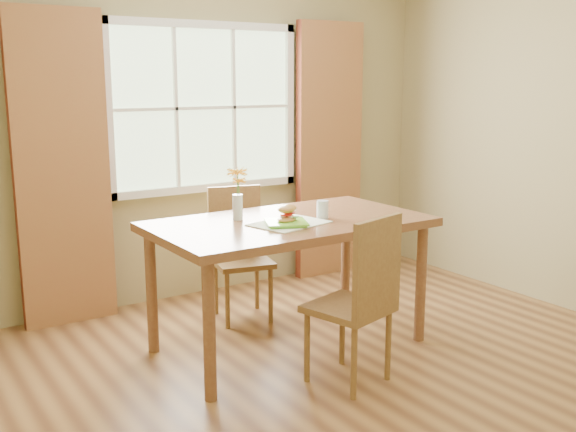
# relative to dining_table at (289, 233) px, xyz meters

# --- Properties ---
(room) EXTENTS (4.24, 3.84, 2.74)m
(room) POSITION_rel_dining_table_xyz_m (0.08, -0.54, 0.59)
(room) COLOR olive
(room) RESTS_ON ground
(window) EXTENTS (1.62, 0.06, 1.32)m
(window) POSITION_rel_dining_table_xyz_m (0.08, 1.33, 0.74)
(window) COLOR #A6C292
(window) RESTS_ON room
(curtain_left) EXTENTS (0.65, 0.08, 2.20)m
(curtain_left) POSITION_rel_dining_table_xyz_m (-1.07, 1.24, 0.34)
(curtain_left) COLOR maroon
(curtain_left) RESTS_ON room
(curtain_right) EXTENTS (0.65, 0.08, 2.20)m
(curtain_right) POSITION_rel_dining_table_xyz_m (1.23, 1.24, 0.34)
(curtain_right) COLOR maroon
(curtain_right) RESTS_ON room
(dining_table) EXTENTS (1.74, 0.99, 0.85)m
(dining_table) POSITION_rel_dining_table_xyz_m (0.00, 0.00, 0.00)
(dining_table) COLOR brown
(dining_table) RESTS_ON room
(chair_near) EXTENTS (0.51, 0.51, 0.99)m
(chair_near) POSITION_rel_dining_table_xyz_m (0.02, -0.70, -0.22)
(chair_near) COLOR brown
(chair_near) RESTS_ON room
(chair_far) EXTENTS (0.47, 0.47, 0.95)m
(chair_far) POSITION_rel_dining_table_xyz_m (0.02, 0.70, -0.24)
(chair_far) COLOR brown
(chair_far) RESTS_ON room
(placemat) EXTENTS (0.52, 0.43, 0.01)m
(placemat) POSITION_rel_dining_table_xyz_m (-0.06, -0.10, 0.09)
(placemat) COLOR beige
(placemat) RESTS_ON dining_table
(plate) EXTENTS (0.32, 0.32, 0.01)m
(plate) POSITION_rel_dining_table_xyz_m (-0.11, -0.13, 0.10)
(plate) COLOR #75D836
(plate) RESTS_ON placemat
(croissant_sandwich) EXTENTS (0.17, 0.15, 0.11)m
(croissant_sandwich) POSITION_rel_dining_table_xyz_m (-0.10, -0.12, 0.16)
(croissant_sandwich) COLOR #CA8F44
(croissant_sandwich) RESTS_ON plate
(water_glass) EXTENTS (0.08, 0.08, 0.11)m
(water_glass) POSITION_rel_dining_table_xyz_m (0.21, -0.07, 0.14)
(water_glass) COLOR silver
(water_glass) RESTS_ON dining_table
(flower_vase) EXTENTS (0.14, 0.14, 0.33)m
(flower_vase) POSITION_rel_dining_table_xyz_m (-0.27, 0.18, 0.29)
(flower_vase) COLOR silver
(flower_vase) RESTS_ON dining_table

